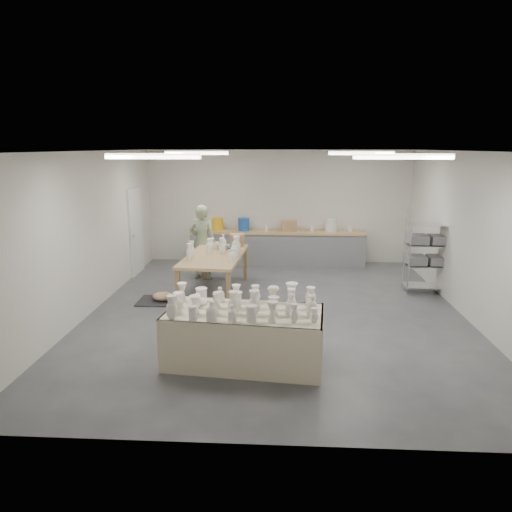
# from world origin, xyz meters

# --- Properties ---
(room) EXTENTS (8.00, 8.02, 3.00)m
(room) POSITION_xyz_m (-0.11, 0.08, 2.06)
(room) COLOR #424449
(room) RESTS_ON ground
(back_counter) EXTENTS (4.60, 0.60, 1.24)m
(back_counter) POSITION_xyz_m (-0.01, 3.68, 0.49)
(back_counter) COLOR tan
(back_counter) RESTS_ON ground
(wire_shelf) EXTENTS (0.88, 0.48, 1.80)m
(wire_shelf) POSITION_xyz_m (3.20, 1.40, 0.92)
(wire_shelf) COLOR silver
(wire_shelf) RESTS_ON ground
(drying_table) EXTENTS (2.34, 1.29, 1.15)m
(drying_table) POSITION_xyz_m (-0.43, -2.11, 0.44)
(drying_table) COLOR olive
(drying_table) RESTS_ON ground
(work_table) EXTENTS (1.29, 2.33, 1.21)m
(work_table) POSITION_xyz_m (-1.23, 1.21, 0.86)
(work_table) COLOR tan
(work_table) RESTS_ON ground
(rug) EXTENTS (1.00, 0.70, 0.02)m
(rug) POSITION_xyz_m (-2.30, 0.49, 0.01)
(rug) COLOR black
(rug) RESTS_ON ground
(cat) EXTENTS (0.48, 0.39, 0.18)m
(cat) POSITION_xyz_m (-2.28, 0.48, 0.11)
(cat) COLOR white
(cat) RESTS_ON rug
(potter) EXTENTS (0.71, 0.52, 1.77)m
(potter) POSITION_xyz_m (-1.76, 2.20, 0.89)
(potter) COLOR gray
(potter) RESTS_ON ground
(red_stool) EXTENTS (0.35, 0.35, 0.30)m
(red_stool) POSITION_xyz_m (-1.76, 2.47, 0.27)
(red_stool) COLOR #A11E17
(red_stool) RESTS_ON ground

